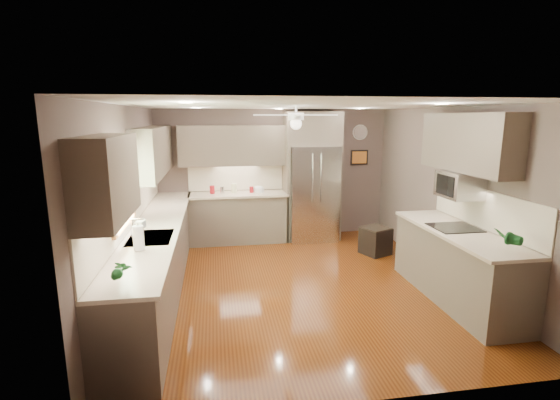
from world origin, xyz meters
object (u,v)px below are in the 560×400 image
object	(u,v)px
canister_a	(212,190)
canister_c	(234,188)
soap_bottle	(141,224)
canister_d	(251,190)
canister_b	(222,190)
potted_plant_right	(507,237)
paper_towel	(138,238)
bowl	(259,191)
potted_plant_left	(120,270)
stool	(375,241)
microwave	(460,185)
refrigerator	(312,179)

from	to	relation	value
canister_a	canister_c	bearing A→B (deg)	4.18
canister_a	soap_bottle	size ratio (longest dim) A/B	0.72
canister_c	canister_d	world-z (taller)	canister_c
canister_b	potted_plant_right	world-z (taller)	potted_plant_right
canister_a	canister_b	size ratio (longest dim) A/B	1.17
soap_bottle	potted_plant_right	distance (m)	4.24
paper_towel	bowl	bearing A→B (deg)	62.55
canister_c	soap_bottle	world-z (taller)	soap_bottle
potted_plant_left	paper_towel	size ratio (longest dim) A/B	1.04
canister_c	stool	world-z (taller)	canister_c
canister_d	potted_plant_right	xyz separation A→B (m)	(2.38, -3.86, 0.10)
paper_towel	microwave	bearing A→B (deg)	6.15
canister_a	microwave	distance (m)	4.27
canister_a	bowl	size ratio (longest dim) A/B	0.72
potted_plant_right	bowl	distance (m)	4.45
canister_d	soap_bottle	size ratio (longest dim) A/B	0.57
potted_plant_left	stool	bearing A→B (deg)	40.50
canister_d	paper_towel	bearing A→B (deg)	-115.31
canister_b	refrigerator	bearing A→B (deg)	-1.39
canister_a	paper_towel	xyz separation A→B (m)	(-0.77, -3.19, 0.06)
canister_a	microwave	size ratio (longest dim) A/B	0.27
soap_bottle	canister_c	bearing A→B (deg)	62.42
soap_bottle	refrigerator	size ratio (longest dim) A/B	0.08
potted_plant_right	refrigerator	xyz separation A→B (m)	(-1.21, 3.81, 0.09)
bowl	microwave	bearing A→B (deg)	-49.31
canister_d	potted_plant_left	world-z (taller)	potted_plant_left
canister_a	potted_plant_left	bearing A→B (deg)	-100.23
potted_plant_right	canister_c	bearing A→B (deg)	124.80
stool	potted_plant_left	bearing A→B (deg)	-139.50
potted_plant_left	stool	size ratio (longest dim) A/B	0.54
canister_d	potted_plant_left	distance (m)	4.42
refrigerator	bowl	bearing A→B (deg)	178.30
soap_bottle	microwave	xyz separation A→B (m)	(4.11, -0.33, 0.44)
canister_b	stool	xyz separation A→B (m)	(2.60, -1.13, -0.77)
canister_a	potted_plant_right	world-z (taller)	potted_plant_right
canister_a	canister_d	distance (m)	0.74
canister_a	canister_d	world-z (taller)	canister_a
canister_b	bowl	distance (m)	0.69
canister_a	stool	xyz separation A→B (m)	(2.79, -1.14, -0.78)
potted_plant_left	microwave	distance (m)	4.24
paper_towel	canister_c	bearing A→B (deg)	69.84
soap_bottle	potted_plant_right	world-z (taller)	potted_plant_right
soap_bottle	canister_d	bearing A→B (deg)	56.45
soap_bottle	microwave	world-z (taller)	microwave
potted_plant_left	bowl	size ratio (longest dim) A/B	1.46
refrigerator	stool	world-z (taller)	refrigerator
bowl	paper_towel	size ratio (longest dim) A/B	0.71
bowl	canister_d	bearing A→B (deg)	171.96
canister_a	canister_d	bearing A→B (deg)	-0.14
canister_c	potted_plant_right	bearing A→B (deg)	-55.20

